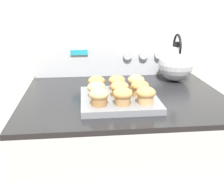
{
  "coord_description": "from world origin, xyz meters",
  "views": [
    {
      "loc": [
        -0.16,
        -0.71,
        1.29
      ],
      "look_at": [
        -0.05,
        0.26,
        0.97
      ],
      "focal_mm": 45.0,
      "sensor_mm": 36.0,
      "label": 1
    }
  ],
  "objects_px": {
    "muffin_r1_c2": "(140,88)",
    "muffin_r2_c0": "(97,83)",
    "muffin_r0_c2": "(146,95)",
    "muffin_r2_c1": "(117,82)",
    "muffin_pan": "(119,100)",
    "muffin_r2_c2": "(136,82)",
    "tea_kettle": "(176,63)",
    "muffin_r1_c1": "(119,89)",
    "muffin_r0_c0": "(99,96)",
    "muffin_r1_c0": "(96,89)",
    "muffin_r0_c1": "(123,96)"
  },
  "relations": [
    {
      "from": "tea_kettle",
      "to": "muffin_r1_c0",
      "type": "bearing_deg",
      "value": -144.97
    },
    {
      "from": "muffin_pan",
      "to": "muffin_r0_c2",
      "type": "distance_m",
      "value": 0.12
    },
    {
      "from": "muffin_pan",
      "to": "tea_kettle",
      "type": "height_order",
      "value": "tea_kettle"
    },
    {
      "from": "muffin_r1_c0",
      "to": "muffin_pan",
      "type": "bearing_deg",
      "value": -0.04
    },
    {
      "from": "muffin_r2_c1",
      "to": "muffin_r2_c2",
      "type": "xyz_separation_m",
      "value": [
        0.07,
        -0.0,
        0.0
      ]
    },
    {
      "from": "muffin_pan",
      "to": "muffin_r1_c2",
      "type": "bearing_deg",
      "value": 2.06
    },
    {
      "from": "muffin_r1_c2",
      "to": "muffin_r2_c0",
      "type": "bearing_deg",
      "value": 153.32
    },
    {
      "from": "muffin_r2_c1",
      "to": "muffin_r2_c2",
      "type": "height_order",
      "value": "same"
    },
    {
      "from": "muffin_r0_c2",
      "to": "muffin_r2_c1",
      "type": "distance_m",
      "value": 0.18
    },
    {
      "from": "muffin_r1_c1",
      "to": "muffin_r2_c1",
      "type": "distance_m",
      "value": 0.08
    },
    {
      "from": "muffin_r0_c1",
      "to": "muffin_r2_c2",
      "type": "xyz_separation_m",
      "value": [
        0.07,
        0.16,
        0.0
      ]
    },
    {
      "from": "muffin_r0_c1",
      "to": "muffin_r1_c1",
      "type": "height_order",
      "value": "same"
    },
    {
      "from": "muffin_r1_c0",
      "to": "muffin_r2_c0",
      "type": "height_order",
      "value": "same"
    },
    {
      "from": "muffin_pan",
      "to": "muffin_r2_c1",
      "type": "bearing_deg",
      "value": 88.81
    },
    {
      "from": "muffin_r0_c1",
      "to": "muffin_r2_c1",
      "type": "xyz_separation_m",
      "value": [
        -0.0,
        0.16,
        0.0
      ]
    },
    {
      "from": "muffin_pan",
      "to": "muffin_r2_c1",
      "type": "xyz_separation_m",
      "value": [
        0.0,
        0.08,
        0.04
      ]
    },
    {
      "from": "muffin_r0_c2",
      "to": "muffin_r1_c1",
      "type": "height_order",
      "value": "same"
    },
    {
      "from": "muffin_pan",
      "to": "tea_kettle",
      "type": "xyz_separation_m",
      "value": [
        0.3,
        0.26,
        0.07
      ]
    },
    {
      "from": "muffin_r1_c1",
      "to": "tea_kettle",
      "type": "bearing_deg",
      "value": 42.03
    },
    {
      "from": "muffin_r1_c1",
      "to": "tea_kettle",
      "type": "height_order",
      "value": "tea_kettle"
    },
    {
      "from": "muffin_r1_c2",
      "to": "tea_kettle",
      "type": "bearing_deg",
      "value": 50.08
    },
    {
      "from": "muffin_r2_c0",
      "to": "muffin_r1_c1",
      "type": "bearing_deg",
      "value": -45.73
    },
    {
      "from": "muffin_r0_c0",
      "to": "muffin_r1_c0",
      "type": "bearing_deg",
      "value": 93.59
    },
    {
      "from": "muffin_r2_c0",
      "to": "tea_kettle",
      "type": "relative_size",
      "value": 0.31
    },
    {
      "from": "muffin_r1_c0",
      "to": "muffin_r2_c2",
      "type": "relative_size",
      "value": 1.0
    },
    {
      "from": "muffin_r2_c2",
      "to": "muffin_r2_c0",
      "type": "bearing_deg",
      "value": 179.53
    },
    {
      "from": "muffin_r1_c0",
      "to": "tea_kettle",
      "type": "relative_size",
      "value": 0.31
    },
    {
      "from": "muffin_r0_c1",
      "to": "muffin_r1_c2",
      "type": "distance_m",
      "value": 0.11
    },
    {
      "from": "muffin_r2_c2",
      "to": "muffin_pan",
      "type": "bearing_deg",
      "value": -134.2
    },
    {
      "from": "muffin_r1_c2",
      "to": "muffin_r2_c0",
      "type": "xyz_separation_m",
      "value": [
        -0.15,
        0.08,
        0.0
      ]
    },
    {
      "from": "muffin_r2_c1",
      "to": "muffin_r0_c0",
      "type": "bearing_deg",
      "value": -116.58
    },
    {
      "from": "muffin_r1_c2",
      "to": "muffin_r2_c2",
      "type": "xyz_separation_m",
      "value": [
        0.0,
        0.08,
        0.0
      ]
    },
    {
      "from": "muffin_r0_c0",
      "to": "muffin_r0_c1",
      "type": "relative_size",
      "value": 1.0
    },
    {
      "from": "muffin_pan",
      "to": "muffin_r0_c2",
      "type": "relative_size",
      "value": 4.2
    },
    {
      "from": "muffin_r1_c1",
      "to": "muffin_r2_c2",
      "type": "relative_size",
      "value": 1.0
    },
    {
      "from": "muffin_r0_c1",
      "to": "muffin_r1_c0",
      "type": "height_order",
      "value": "same"
    },
    {
      "from": "muffin_r0_c0",
      "to": "muffin_r0_c2",
      "type": "distance_m",
      "value": 0.16
    },
    {
      "from": "muffin_r1_c1",
      "to": "muffin_r1_c2",
      "type": "distance_m",
      "value": 0.08
    },
    {
      "from": "muffin_r0_c0",
      "to": "muffin_r2_c1",
      "type": "bearing_deg",
      "value": 63.42
    },
    {
      "from": "muffin_r0_c1",
      "to": "muffin_r2_c0",
      "type": "bearing_deg",
      "value": 116.72
    },
    {
      "from": "muffin_r2_c2",
      "to": "tea_kettle",
      "type": "height_order",
      "value": "tea_kettle"
    },
    {
      "from": "muffin_r2_c1",
      "to": "tea_kettle",
      "type": "height_order",
      "value": "tea_kettle"
    },
    {
      "from": "muffin_r1_c2",
      "to": "muffin_r1_c1",
      "type": "bearing_deg",
      "value": -177.44
    },
    {
      "from": "muffin_r0_c0",
      "to": "muffin_r1_c2",
      "type": "xyz_separation_m",
      "value": [
        0.15,
        0.08,
        0.0
      ]
    },
    {
      "from": "muffin_r0_c1",
      "to": "muffin_r1_c1",
      "type": "distance_m",
      "value": 0.08
    },
    {
      "from": "muffin_r0_c0",
      "to": "muffin_r2_c0",
      "type": "bearing_deg",
      "value": 90.1
    },
    {
      "from": "muffin_r1_c0",
      "to": "muffin_r1_c1",
      "type": "xyz_separation_m",
      "value": [
        0.08,
        -0.0,
        0.0
      ]
    },
    {
      "from": "muffin_pan",
      "to": "muffin_r0_c1",
      "type": "relative_size",
      "value": 4.2
    },
    {
      "from": "muffin_pan",
      "to": "tea_kettle",
      "type": "distance_m",
      "value": 0.4
    },
    {
      "from": "muffin_r0_c0",
      "to": "muffin_r0_c2",
      "type": "bearing_deg",
      "value": -0.53
    }
  ]
}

